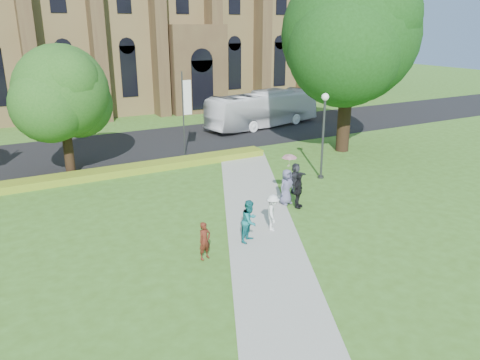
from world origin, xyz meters
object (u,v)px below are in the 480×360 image
large_tree (350,35)px  tour_coach (263,109)px  pedestrian_0 (205,241)px  streetlamp (324,126)px

large_tree → tour_coach: bearing=94.7°
tour_coach → pedestrian_0: 25.85m
streetlamp → pedestrian_0: 12.56m
tour_coach → pedestrian_0: bearing=132.6°
streetlamp → large_tree: large_tree is taller
pedestrian_0 → tour_coach: bearing=36.5°
tour_coach → pedestrian_0: size_ratio=7.35×
large_tree → streetlamp: bearing=-140.7°
streetlamp → large_tree: bearing=39.3°
large_tree → tour_coach: 12.19m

